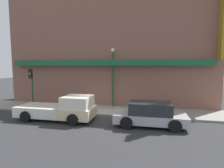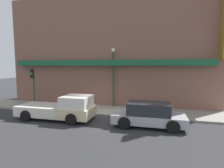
{
  "view_description": "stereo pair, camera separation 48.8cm",
  "coord_description": "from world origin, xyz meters",
  "px_view_note": "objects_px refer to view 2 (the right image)",
  "views": [
    {
      "loc": [
        3.88,
        -12.53,
        3.81
      ],
      "look_at": [
        1.04,
        1.25,
        2.34
      ],
      "focal_mm": 28.0,
      "sensor_mm": 36.0,
      "label": 1
    },
    {
      "loc": [
        4.35,
        -12.42,
        3.81
      ],
      "look_at": [
        1.04,
        1.25,
        2.34
      ],
      "focal_mm": 28.0,
      "sensor_mm": 36.0,
      "label": 2
    }
  ],
  "objects_px": {
    "pickup_truck": "(61,109)",
    "street_lamp": "(113,70)",
    "parked_car": "(148,115)",
    "fire_hydrant": "(81,106)",
    "traffic_light": "(33,81)"
  },
  "relations": [
    {
      "from": "parked_car",
      "to": "street_lamp",
      "type": "xyz_separation_m",
      "value": [
        -3.27,
        4.19,
        2.69
      ]
    },
    {
      "from": "parked_car",
      "to": "traffic_light",
      "type": "bearing_deg",
      "value": 170.16
    },
    {
      "from": "pickup_truck",
      "to": "street_lamp",
      "type": "distance_m",
      "value": 5.74
    },
    {
      "from": "pickup_truck",
      "to": "fire_hydrant",
      "type": "relative_size",
      "value": 9.59
    },
    {
      "from": "street_lamp",
      "to": "traffic_light",
      "type": "distance_m",
      "value": 7.02
    },
    {
      "from": "street_lamp",
      "to": "traffic_light",
      "type": "xyz_separation_m",
      "value": [
        -6.59,
        -2.23,
        -0.93
      ]
    },
    {
      "from": "fire_hydrant",
      "to": "street_lamp",
      "type": "relative_size",
      "value": 0.11
    },
    {
      "from": "street_lamp",
      "to": "parked_car",
      "type": "bearing_deg",
      "value": -52.01
    },
    {
      "from": "traffic_light",
      "to": "pickup_truck",
      "type": "bearing_deg",
      "value": -27.79
    },
    {
      "from": "street_lamp",
      "to": "traffic_light",
      "type": "relative_size",
      "value": 1.53
    },
    {
      "from": "parked_car",
      "to": "fire_hydrant",
      "type": "bearing_deg",
      "value": 159.02
    },
    {
      "from": "pickup_truck",
      "to": "fire_hydrant",
      "type": "bearing_deg",
      "value": 76.68
    },
    {
      "from": "parked_car",
      "to": "traffic_light",
      "type": "distance_m",
      "value": 10.21
    },
    {
      "from": "pickup_truck",
      "to": "street_lamp",
      "type": "relative_size",
      "value": 1.06
    },
    {
      "from": "traffic_light",
      "to": "parked_car",
      "type": "bearing_deg",
      "value": -11.23
    }
  ]
}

